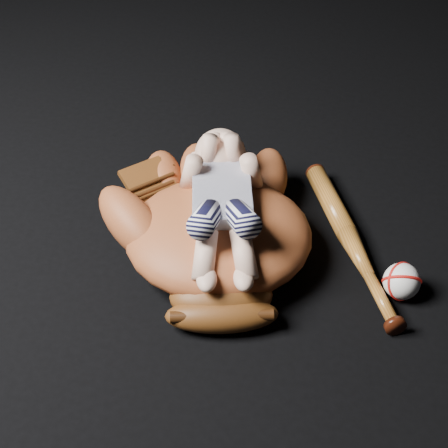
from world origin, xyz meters
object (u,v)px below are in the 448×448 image
object	(u,v)px
newborn_baby	(223,202)
baseball	(402,281)
baseball_glove	(219,228)
baseball_bat	(351,242)

from	to	relation	value
newborn_baby	baseball	world-z (taller)	newborn_baby
baseball_glove	newborn_baby	xyz separation A→B (m)	(0.01, 0.01, 0.06)
baseball_glove	newborn_baby	size ratio (longest dim) A/B	1.29
baseball_glove	baseball	world-z (taller)	baseball_glove
baseball_glove	baseball	xyz separation A→B (m)	(0.33, -0.07, -0.04)
newborn_baby	baseball_bat	distance (m)	0.27
baseball	baseball_glove	bearing A→B (deg)	168.53
baseball_glove	baseball_bat	size ratio (longest dim) A/B	1.10
baseball_glove	baseball	distance (m)	0.34
baseball_bat	baseball	distance (m)	0.14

